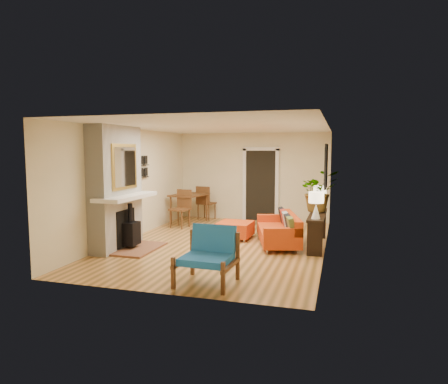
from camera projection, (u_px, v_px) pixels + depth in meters
The scene contains 10 objects.
room_shell at pixel (269, 181), 11.17m from camera, with size 6.50×6.50×6.50m.
fireplace at pixel (117, 191), 8.43m from camera, with size 1.09×1.68×2.60m.
sofa at pixel (281, 230), 8.89m from camera, with size 1.27×2.00×0.73m.
ottoman at pixel (235, 229), 9.49m from camera, with size 0.81×0.81×0.39m.
blue_chair at pixel (209, 252), 6.33m from camera, with size 0.89×0.87×0.89m.
dining_table at pixel (191, 200), 11.45m from camera, with size 1.07×1.94×1.02m.
console_table at pixel (317, 220), 8.65m from camera, with size 0.34×1.85×0.72m.
lamp_near at pixel (316, 202), 7.96m from camera, with size 0.30×0.30×0.54m.
lamp_far at pixel (320, 194), 9.32m from camera, with size 0.30×0.30×0.54m.
houseplant at pixel (318, 191), 8.88m from camera, with size 0.83×0.72×0.93m, color #1E5919.
Camera 1 is at (2.52, -8.41, 2.09)m, focal length 32.00 mm.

